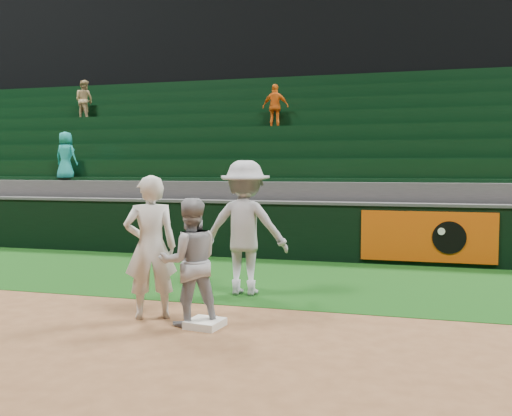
{
  "coord_description": "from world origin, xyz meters",
  "views": [
    {
      "loc": [
        2.76,
        -6.67,
        1.95
      ],
      "look_at": [
        0.23,
        2.3,
        1.3
      ],
      "focal_mm": 40.0,
      "sensor_mm": 36.0,
      "label": 1
    }
  ],
  "objects_px": {
    "baserunner": "(190,262)",
    "base_coach": "(245,228)",
    "first_base": "(205,323)",
    "first_baseman": "(151,247)"
  },
  "relations": [
    {
      "from": "baserunner",
      "to": "base_coach",
      "type": "height_order",
      "value": "base_coach"
    },
    {
      "from": "first_base",
      "to": "base_coach",
      "type": "distance_m",
      "value": 2.14
    },
    {
      "from": "baserunner",
      "to": "first_baseman",
      "type": "bearing_deg",
      "value": -47.34
    },
    {
      "from": "baserunner",
      "to": "base_coach",
      "type": "xyz_separation_m",
      "value": [
        0.16,
        1.84,
        0.25
      ]
    },
    {
      "from": "first_base",
      "to": "baserunner",
      "type": "bearing_deg",
      "value": 166.02
    },
    {
      "from": "first_baseman",
      "to": "base_coach",
      "type": "distance_m",
      "value": 1.84
    },
    {
      "from": "first_base",
      "to": "base_coach",
      "type": "height_order",
      "value": "base_coach"
    },
    {
      "from": "first_base",
      "to": "base_coach",
      "type": "xyz_separation_m",
      "value": [
        -0.06,
        1.89,
        0.99
      ]
    },
    {
      "from": "baserunner",
      "to": "first_base",
      "type": "bearing_deg",
      "value": 134.09
    },
    {
      "from": "first_baseman",
      "to": "baserunner",
      "type": "xyz_separation_m",
      "value": [
        0.62,
        -0.17,
        -0.14
      ]
    }
  ]
}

